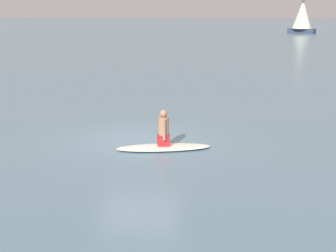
# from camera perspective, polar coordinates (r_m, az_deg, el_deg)

# --- Properties ---
(ground_plane) EXTENTS (400.00, 400.00, 0.00)m
(ground_plane) POSITION_cam_1_polar(r_m,az_deg,el_deg) (15.06, -3.38, -1.68)
(ground_plane) COLOR slate
(surfboard) EXTENTS (2.82, 1.39, 0.12)m
(surfboard) POSITION_cam_1_polar(r_m,az_deg,el_deg) (14.07, -0.52, -2.50)
(surfboard) COLOR silver
(surfboard) RESTS_ON ground
(person_paddler) EXTENTS (0.40, 0.46, 1.04)m
(person_paddler) POSITION_cam_1_polar(r_m,az_deg,el_deg) (13.93, -0.52, -0.41)
(person_paddler) COLOR #A51E23
(person_paddler) RESTS_ON surfboard
(sailboat_far_left) EXTENTS (4.46, 4.29, 5.91)m
(sailboat_far_left) POSITION_cam_1_polar(r_m,az_deg,el_deg) (84.02, 15.35, 12.23)
(sailboat_far_left) COLOR #2D3851
(sailboat_far_left) RESTS_ON ground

